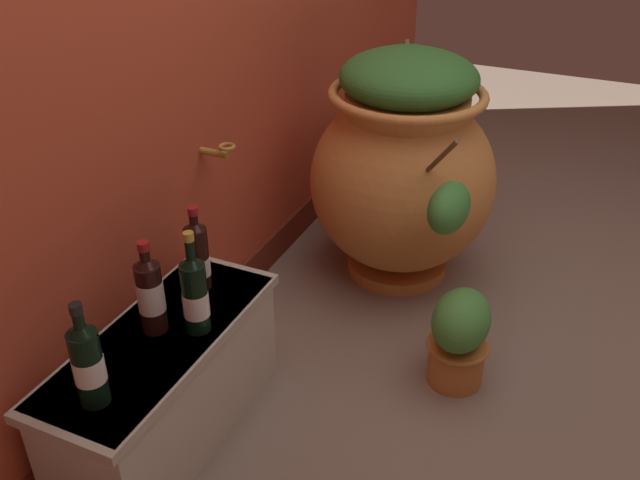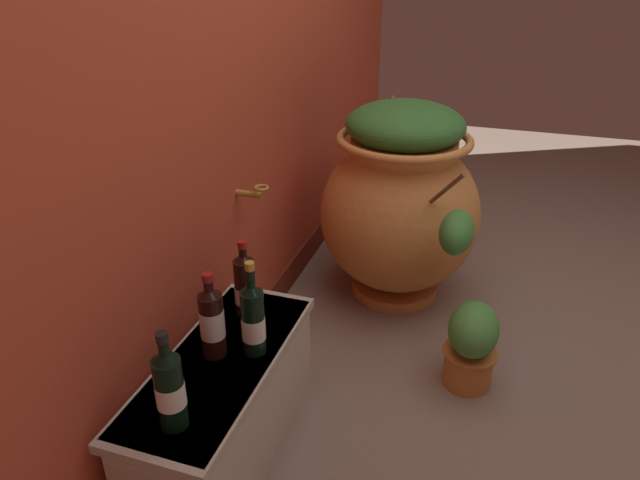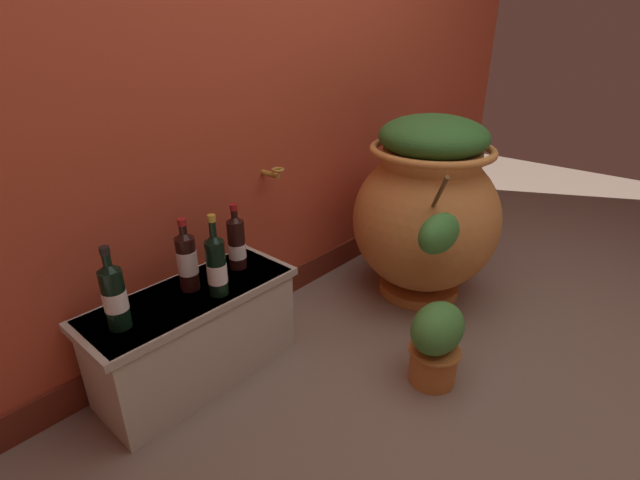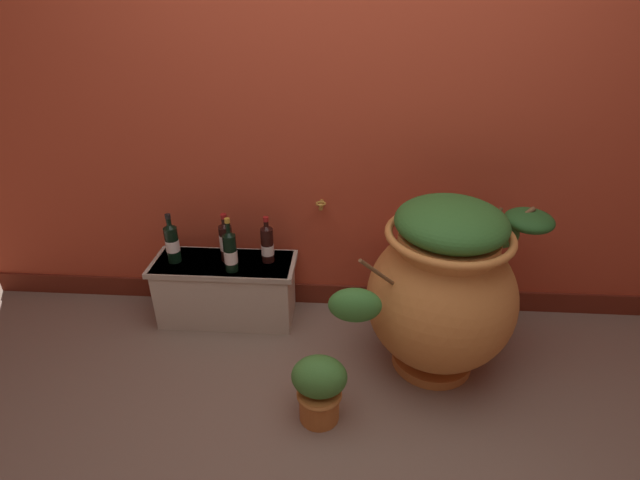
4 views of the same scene
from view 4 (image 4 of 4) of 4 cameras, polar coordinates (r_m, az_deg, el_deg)
The scene contains 9 objects.
ground_plane at distance 2.17m, azimuth 1.83°, elevation -24.86°, with size 7.00×7.00×0.00m, color #7A6656.
back_wall at distance 2.54m, azimuth 3.36°, elevation 18.25°, with size 4.40×0.33×2.60m.
terracotta_urn at distance 2.33m, azimuth 14.65°, elevation -5.54°, with size 1.03×0.71×0.91m.
stone_ledge at distance 2.78m, azimuth -11.32°, elevation -5.72°, with size 0.81×0.32×0.38m.
wine_bottle_left at distance 2.54m, azimuth -10.87°, elevation -1.25°, with size 0.07×0.07×0.31m.
wine_bottle_middle at distance 2.70m, azimuth -17.56°, elevation -0.17°, with size 0.08×0.08×0.29m.
wine_bottle_right at distance 2.60m, azimuth -6.44°, elevation -0.33°, with size 0.07×0.07×0.27m.
wine_bottle_back at distance 2.64m, azimuth -11.35°, elevation 0.02°, with size 0.07×0.07×0.28m.
potted_shrub at distance 2.16m, azimuth -0.09°, elevation -17.49°, with size 0.25×0.20×0.34m.
Camera 4 is at (0.02, -1.30, 1.73)m, focal length 26.32 mm.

